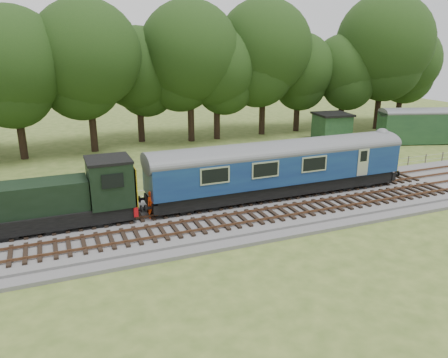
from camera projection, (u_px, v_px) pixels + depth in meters
name	position (u px, v px, depth m)	size (l,w,h in m)	color
ground	(212.00, 219.00, 26.92)	(120.00, 120.00, 0.00)	#405820
ballast	(212.00, 216.00, 26.87)	(70.00, 7.00, 0.35)	#4C4C4F
track_north	(204.00, 205.00, 28.03)	(67.20, 2.40, 0.21)	black
track_south	(221.00, 222.00, 25.38)	(67.20, 2.40, 0.21)	black
fence	(189.00, 196.00, 30.90)	(64.00, 0.12, 1.00)	#6B6054
tree_line	(139.00, 145.00, 46.36)	(70.00, 8.00, 18.00)	black
dmu_railcar	(280.00, 164.00, 29.34)	(18.05, 2.86, 3.88)	black
shunter_loco	(61.00, 199.00, 24.50)	(8.91, 2.60, 3.38)	black
worker	(152.00, 205.00, 25.95)	(0.60, 0.40, 1.65)	#F43E0C
parked_coach	(447.00, 124.00, 46.89)	(14.67, 6.85, 3.73)	#193920
shed	(332.00, 126.00, 48.40)	(4.10, 4.10, 2.99)	#193920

